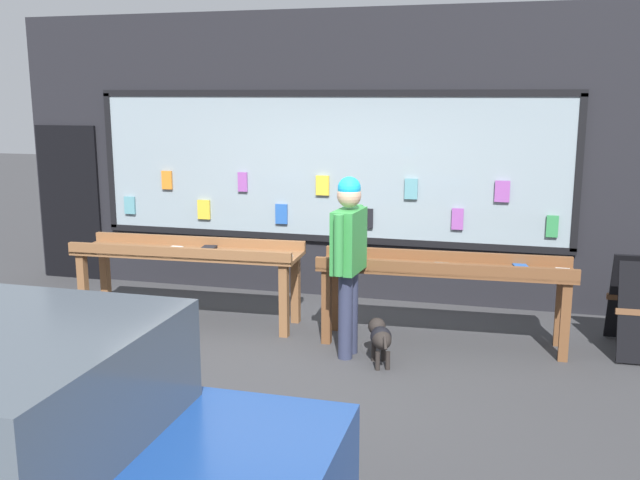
{
  "coord_description": "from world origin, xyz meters",
  "views": [
    {
      "loc": [
        1.99,
        -6.16,
        2.52
      ],
      "look_at": [
        0.16,
        0.66,
        1.06
      ],
      "focal_mm": 40.0,
      "sensor_mm": 36.0,
      "label": 1
    }
  ],
  "objects_px": {
    "person_browsing": "(349,252)",
    "small_dog": "(380,336)",
    "display_table_left": "(189,258)",
    "display_table_right": "(444,275)"
  },
  "relations": [
    {
      "from": "person_browsing",
      "to": "small_dog",
      "type": "height_order",
      "value": "person_browsing"
    },
    {
      "from": "display_table_left",
      "to": "person_browsing",
      "type": "distance_m",
      "value": 2.03
    },
    {
      "from": "small_dog",
      "to": "person_browsing",
      "type": "bearing_deg",
      "value": 47.25
    },
    {
      "from": "person_browsing",
      "to": "small_dog",
      "type": "xyz_separation_m",
      "value": [
        0.34,
        -0.14,
        -0.77
      ]
    },
    {
      "from": "small_dog",
      "to": "display_table_right",
      "type": "bearing_deg",
      "value": -56.71
    },
    {
      "from": "display_table_right",
      "to": "small_dog",
      "type": "xyz_separation_m",
      "value": [
        -0.52,
        -0.7,
        -0.46
      ]
    },
    {
      "from": "display_table_right",
      "to": "person_browsing",
      "type": "xyz_separation_m",
      "value": [
        -0.86,
        -0.55,
        0.31
      ]
    },
    {
      "from": "display_table_right",
      "to": "person_browsing",
      "type": "height_order",
      "value": "person_browsing"
    },
    {
      "from": "display_table_left",
      "to": "display_table_right",
      "type": "bearing_deg",
      "value": 0.01
    },
    {
      "from": "person_browsing",
      "to": "small_dog",
      "type": "relative_size",
      "value": 3.17
    }
  ]
}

